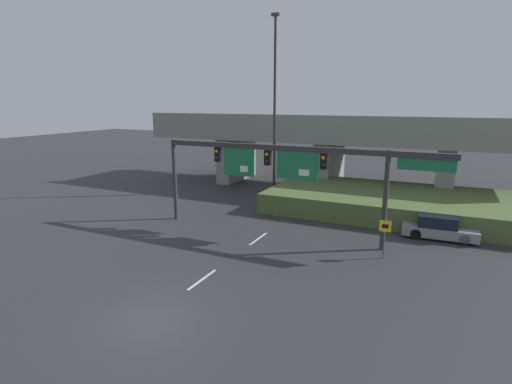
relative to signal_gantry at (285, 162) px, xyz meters
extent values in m
plane|color=#2D2D30|center=(-1.14, -11.30, -4.60)|extent=(160.00, 160.00, 0.00)
cube|color=silver|center=(-1.14, -7.62, -4.59)|extent=(0.14, 2.40, 0.01)
cube|color=silver|center=(-1.14, -1.33, -4.59)|extent=(0.14, 2.40, 0.01)
cube|color=silver|center=(-1.14, 4.96, -4.59)|extent=(0.14, 2.40, 0.01)
cube|color=silver|center=(-1.14, 11.25, -4.59)|extent=(0.14, 2.40, 0.01)
cylinder|color=#2D2D30|center=(-8.21, 0.02, -1.79)|extent=(0.28, 0.28, 5.61)
cylinder|color=#2D2D30|center=(5.94, 0.02, -1.79)|extent=(0.28, 0.28, 5.61)
cube|color=#2D2D30|center=(0.60, 0.02, 0.86)|extent=(17.62, 0.32, 0.32)
cube|color=black|center=(-4.68, 0.02, 0.22)|extent=(0.40, 0.28, 0.95)
sphere|color=orange|center=(-4.68, -0.15, 0.44)|extent=(0.22, 0.22, 0.22)
sphere|color=black|center=(-4.68, -0.15, 0.01)|extent=(0.22, 0.22, 0.22)
cube|color=black|center=(-1.14, 0.02, 0.22)|extent=(0.40, 0.28, 0.95)
sphere|color=orange|center=(-1.14, -0.15, 0.44)|extent=(0.22, 0.22, 0.22)
sphere|color=black|center=(-1.14, -0.15, 0.01)|extent=(0.22, 0.22, 0.22)
cube|color=black|center=(2.40, 0.02, 0.22)|extent=(0.40, 0.28, 0.95)
sphere|color=orange|center=(2.40, -0.15, 0.44)|extent=(0.22, 0.22, 0.22)
sphere|color=black|center=(2.40, -0.15, 0.01)|extent=(0.22, 0.22, 0.22)
cube|color=#196B42|center=(-3.08, -0.08, -0.18)|extent=(2.13, 0.08, 1.75)
cube|color=white|center=(-2.71, -0.13, -0.57)|extent=(0.53, 0.03, 0.39)
cube|color=#196B42|center=(0.81, -0.08, -0.14)|extent=(2.61, 0.08, 1.67)
cube|color=white|center=(1.26, -0.13, -0.51)|extent=(0.65, 0.03, 0.37)
cube|color=#196B42|center=(7.85, -0.04, 0.38)|extent=(2.87, 0.07, 0.64)
cylinder|color=#4C4C4C|center=(6.20, -1.33, -3.51)|extent=(0.08, 0.08, 2.17)
cube|color=yellow|center=(6.20, -1.37, -2.77)|extent=(0.60, 0.03, 0.60)
cube|color=black|center=(6.20, -1.39, -2.77)|extent=(0.33, 0.01, 0.21)
cylinder|color=#2D2D30|center=(-5.27, 10.96, 2.99)|extent=(0.24, 0.24, 15.17)
cube|color=#333333|center=(-5.27, 10.96, 10.70)|extent=(0.70, 0.36, 0.24)
cube|color=gray|center=(-1.14, 14.84, 0.74)|extent=(35.37, 7.93, 1.58)
cube|color=gray|center=(-1.14, 11.08, 1.98)|extent=(35.37, 0.40, 0.90)
cube|color=gray|center=(-11.16, 14.84, -2.32)|extent=(1.40, 6.34, 4.55)
cube|color=gray|center=(-1.14, 14.84, -2.32)|extent=(1.40, 6.34, 4.55)
cube|color=gray|center=(8.88, 14.84, -2.32)|extent=(1.40, 6.34, 4.55)
cube|color=#4C6033|center=(5.39, 8.39, -3.85)|extent=(17.96, 9.41, 1.50)
cube|color=gray|center=(8.83, 3.56, -4.14)|extent=(4.32, 1.97, 0.59)
cube|color=black|center=(8.66, 3.55, -3.50)|extent=(2.27, 1.73, 0.69)
cylinder|color=black|center=(10.13, 4.41, -4.28)|extent=(0.65, 0.24, 0.64)
cylinder|color=black|center=(10.18, 2.78, -4.28)|extent=(0.65, 0.24, 0.64)
cylinder|color=black|center=(7.49, 4.33, -4.28)|extent=(0.65, 0.24, 0.64)
cylinder|color=black|center=(7.53, 2.71, -4.28)|extent=(0.65, 0.24, 0.64)
cube|color=maroon|center=(12.13, 6.10, -4.16)|extent=(4.60, 2.44, 0.56)
cube|color=black|center=(11.95, 6.07, -3.55)|extent=(2.49, 1.94, 0.66)
cylinder|color=black|center=(10.67, 6.68, -4.28)|extent=(0.67, 0.31, 0.64)
cylinder|color=black|center=(10.90, 5.12, -4.28)|extent=(0.67, 0.31, 0.64)
camera|label=1|loc=(8.57, -22.27, 3.63)|focal=28.00mm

